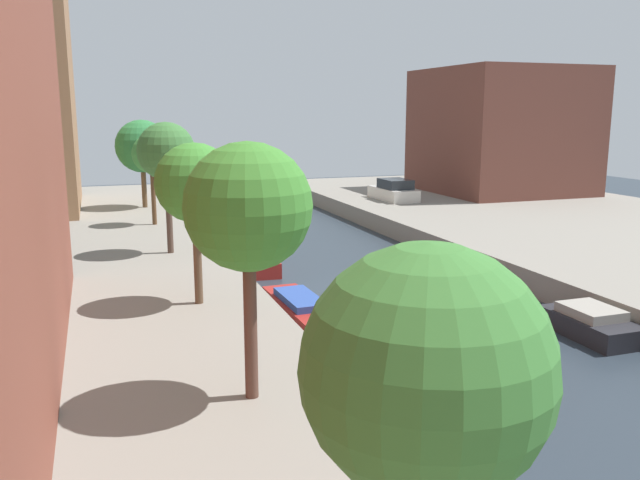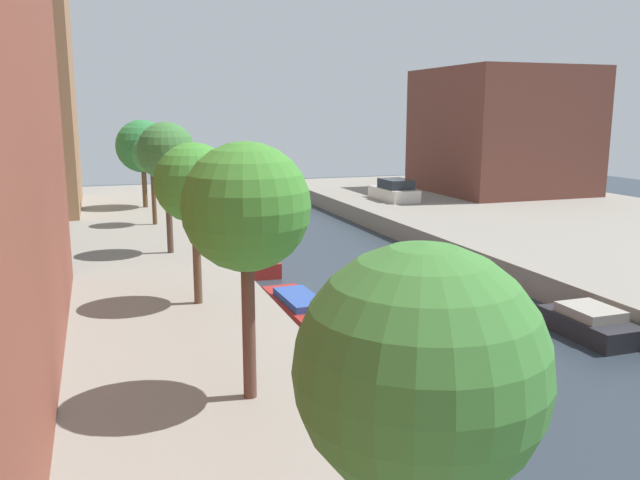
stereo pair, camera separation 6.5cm
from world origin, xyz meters
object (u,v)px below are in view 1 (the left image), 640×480
street_tree_0 (426,372)px  moored_boat_left_3 (260,262)px  street_tree_2 (195,184)px  street_tree_5 (142,146)px  parked_car (394,191)px  moored_boat_right_2 (591,323)px  low_block_right (501,131)px  street_tree_4 (151,155)px  moored_boat_left_2 (300,310)px  moored_boat_left_1 (395,400)px  street_tree_1 (248,208)px  street_tree_3 (166,152)px  moored_boat_right_3 (458,274)px

street_tree_0 → moored_boat_left_3: size_ratio=1.26×
street_tree_2 → street_tree_5: size_ratio=0.92×
parked_car → moored_boat_right_2: 24.20m
parked_car → moored_boat_right_2: size_ratio=1.34×
moored_boat_right_2 → parked_car: bearing=79.0°
low_block_right → street_tree_4: (-25.26, -6.45, -0.78)m
street_tree_5 → parked_car: 16.34m
street_tree_5 → low_block_right: bearing=-0.2°
moored_boat_left_2 → moored_boat_right_2: 9.10m
parked_car → moored_boat_left_1: 29.55m
street_tree_1 → moored_boat_left_1: street_tree_1 is taller
street_tree_3 → street_tree_4: size_ratio=1.16×
street_tree_2 → low_block_right: bearing=40.3°
street_tree_2 → moored_boat_left_3: size_ratio=1.33×
street_tree_1 → moored_boat_left_2: bearing=65.5°
low_block_right → parked_car: 10.24m
street_tree_0 → moored_boat_left_2: bearing=77.2°
parked_car → moored_boat_left_3: 17.28m
street_tree_3 → parked_car: size_ratio=1.28×
low_block_right → moored_boat_right_3: (-14.46, -18.64, -5.05)m
street_tree_2 → moored_boat_left_3: 9.37m
street_tree_4 → parked_car: size_ratio=1.10×
street_tree_2 → parked_car: (15.93, 19.62, -3.09)m
street_tree_0 → street_tree_5: 35.89m
parked_car → moored_boat_left_3: bearing=-135.0°
street_tree_0 → moored_boat_right_2: street_tree_0 is taller
street_tree_0 → moored_boat_left_1: size_ratio=1.32×
parked_car → moored_boat_left_2: 23.17m
street_tree_0 → moored_boat_left_2: street_tree_0 is taller
street_tree_4 → moored_boat_left_3: (3.73, -7.56, -4.24)m
street_tree_1 → moored_boat_left_2: (3.32, 7.29, -4.55)m
street_tree_3 → moored_boat_right_2: street_tree_3 is taller
street_tree_5 → moored_boat_left_1: street_tree_5 is taller
street_tree_2 → moored_boat_left_1: size_ratio=1.39×
street_tree_1 → moored_boat_right_3: size_ratio=1.70×
street_tree_4 → moored_boat_left_3: street_tree_4 is taller
street_tree_4 → moored_boat_right_2: bearing=-59.4°
moored_boat_right_2 → street_tree_0: bearing=-137.8°
moored_boat_right_3 → street_tree_0: bearing=-122.2°
moored_boat_left_2 → moored_boat_right_3: moored_boat_left_2 is taller
moored_boat_left_2 → moored_boat_right_2: size_ratio=1.47×
street_tree_3 → parked_car: 20.23m
street_tree_0 → street_tree_1: bearing=90.0°
street_tree_0 → street_tree_3: (0.00, 22.03, 0.74)m
parked_car → moored_boat_left_1: (-12.65, -26.69, -1.17)m
street_tree_4 → moored_boat_right_2: (11.32, -19.11, -4.22)m
street_tree_4 → moored_boat_left_1: size_ratio=1.32×
street_tree_0 → street_tree_5: street_tree_5 is taller
street_tree_0 → street_tree_1: street_tree_1 is taller
street_tree_4 → moored_boat_right_3: (10.79, -12.19, -4.27)m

